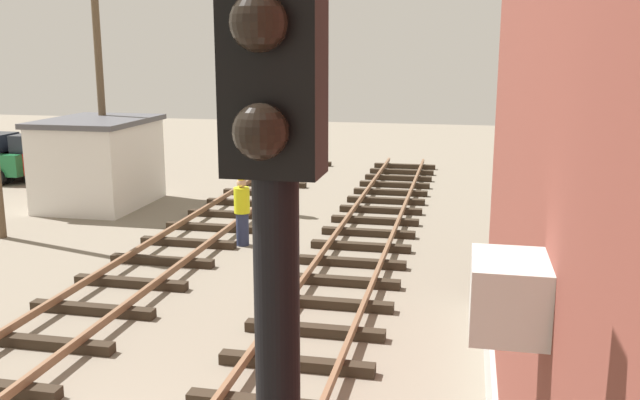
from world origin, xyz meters
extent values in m
cube|color=#2D2319|center=(1.26, 4.04, 0.09)|extent=(2.50, 0.24, 0.18)
cube|color=#2D2319|center=(1.26, 5.39, 0.09)|extent=(2.50, 0.24, 0.18)
cube|color=#2D2319|center=(1.26, 6.74, 0.09)|extent=(2.50, 0.24, 0.18)
cube|color=#2D2319|center=(1.26, 8.09, 0.09)|extent=(2.50, 0.24, 0.18)
cube|color=#2D2319|center=(1.26, 9.44, 0.09)|extent=(2.50, 0.24, 0.18)
cube|color=#2D2319|center=(1.26, 10.78, 0.09)|extent=(2.50, 0.24, 0.18)
cube|color=#2D2319|center=(1.26, 12.13, 0.09)|extent=(2.50, 0.24, 0.18)
cube|color=#2D2319|center=(1.26, 13.48, 0.09)|extent=(2.50, 0.24, 0.18)
cube|color=#2D2319|center=(1.26, 14.83, 0.09)|extent=(2.50, 0.24, 0.18)
cube|color=#2D2319|center=(1.26, 16.18, 0.09)|extent=(2.50, 0.24, 0.18)
cube|color=#2D2319|center=(1.26, 17.53, 0.09)|extent=(2.50, 0.24, 0.18)
cube|color=#2D2319|center=(1.26, 18.87, 0.09)|extent=(2.50, 0.24, 0.18)
cube|color=#2D2319|center=(1.26, 20.22, 0.09)|extent=(2.50, 0.24, 0.18)
cube|color=#2D2319|center=(1.26, 21.57, 0.09)|extent=(2.50, 0.24, 0.18)
cube|color=#2D2319|center=(1.26, 22.92, 0.09)|extent=(2.50, 0.24, 0.18)
cube|color=#2D2319|center=(-3.07, 3.93, 0.09)|extent=(2.50, 0.24, 0.18)
cube|color=#2D2319|center=(-3.07, 5.50, 0.09)|extent=(2.50, 0.24, 0.18)
cube|color=#2D2319|center=(-3.07, 7.08, 0.09)|extent=(2.50, 0.24, 0.18)
cube|color=#2D2319|center=(-3.07, 8.65, 0.09)|extent=(2.50, 0.24, 0.18)
cube|color=#2D2319|center=(-3.07, 10.22, 0.09)|extent=(2.50, 0.24, 0.18)
cube|color=#2D2319|center=(-3.07, 11.80, 0.09)|extent=(2.50, 0.24, 0.18)
cube|color=#2D2319|center=(-3.07, 13.37, 0.09)|extent=(2.50, 0.24, 0.18)
cube|color=#2D2319|center=(-3.07, 14.94, 0.09)|extent=(2.50, 0.24, 0.18)
cube|color=#2D2319|center=(-3.07, 16.51, 0.09)|extent=(2.50, 0.24, 0.18)
cube|color=#2D2319|center=(-3.07, 18.09, 0.09)|extent=(2.50, 0.24, 0.18)
cube|color=#2D2319|center=(-3.07, 19.66, 0.09)|extent=(2.50, 0.24, 0.18)
cube|color=#2D2319|center=(-3.07, 21.23, 0.09)|extent=(2.50, 0.24, 0.18)
cube|color=#2D2319|center=(-3.07, 22.81, 0.09)|extent=(2.50, 0.24, 0.18)
cube|color=black|center=(3.04, -3.41, 5.06)|extent=(0.36, 0.24, 1.10)
sphere|color=black|center=(3.04, -3.59, 5.06)|extent=(0.20, 0.20, 0.20)
sphere|color=black|center=(3.04, -3.59, 4.70)|extent=(0.20, 0.20, 0.20)
cube|color=silver|center=(4.02, -1.87, 3.56)|extent=(0.44, 0.60, 0.44)
cube|color=silver|center=(-7.58, 14.06, 1.30)|extent=(2.80, 3.60, 2.60)
cube|color=#4C4C51|center=(-7.58, 14.06, 2.68)|extent=(3.00, 3.80, 0.16)
cube|color=brown|center=(-9.00, 14.06, 1.00)|extent=(0.06, 0.90, 2.00)
cube|color=red|center=(-11.49, 17.50, 0.72)|extent=(4.20, 1.80, 0.80)
cube|color=#1E232D|center=(-11.49, 17.50, 1.44)|extent=(2.31, 1.66, 0.64)
cylinder|color=black|center=(-10.19, 18.40, 0.32)|extent=(0.64, 0.24, 0.64)
cylinder|color=black|center=(-10.19, 16.60, 0.32)|extent=(0.64, 0.24, 0.64)
cylinder|color=black|center=(-12.79, 18.40, 0.32)|extent=(0.64, 0.24, 0.64)
cylinder|color=black|center=(-12.79, 16.60, 0.32)|extent=(0.64, 0.24, 0.64)
cylinder|color=black|center=(-12.86, 18.00, 0.32)|extent=(0.64, 0.24, 0.64)
cylinder|color=brown|center=(-7.93, 15.09, 3.90)|extent=(0.24, 0.24, 7.80)
cylinder|color=#262D4C|center=(-1.72, 14.04, 0.42)|extent=(0.32, 0.32, 0.85)
cylinder|color=yellow|center=(-1.72, 14.04, 1.18)|extent=(0.40, 0.40, 0.65)
sphere|color=tan|center=(-1.72, 14.04, 1.62)|extent=(0.24, 0.24, 0.24)
sphere|color=yellow|center=(-1.72, 14.04, 1.76)|extent=(0.22, 0.22, 0.22)
cylinder|color=#262D4C|center=(-1.74, 10.59, 0.42)|extent=(0.32, 0.32, 0.85)
cylinder|color=yellow|center=(-1.74, 10.59, 1.18)|extent=(0.40, 0.40, 0.65)
sphere|color=tan|center=(-1.74, 10.59, 1.62)|extent=(0.24, 0.24, 0.24)
sphere|color=yellow|center=(-1.74, 10.59, 1.76)|extent=(0.22, 0.22, 0.22)
camera|label=1|loc=(3.74, -5.92, 4.99)|focal=39.53mm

